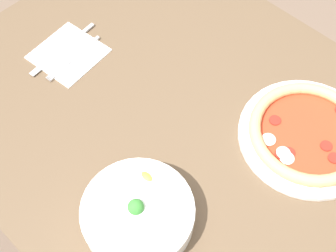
% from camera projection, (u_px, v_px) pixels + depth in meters
% --- Properties ---
extents(ground_plane, '(8.00, 8.00, 0.00)m').
position_uv_depth(ground_plane, '(186.00, 244.00, 1.69)').
color(ground_plane, brown).
extents(dining_table, '(1.24, 0.88, 0.78)m').
position_uv_depth(dining_table, '(195.00, 155.00, 1.13)').
color(dining_table, brown).
rests_on(dining_table, ground_plane).
extents(pizza, '(0.30, 0.30, 0.04)m').
position_uv_depth(pizza, '(308.00, 134.00, 1.01)').
color(pizza, white).
rests_on(pizza, dining_table).
extents(bowl, '(0.22, 0.22, 0.07)m').
position_uv_depth(bowl, '(138.00, 213.00, 0.90)').
color(bowl, white).
rests_on(bowl, dining_table).
extents(napkin, '(0.17, 0.17, 0.00)m').
position_uv_depth(napkin, '(68.00, 54.00, 1.16)').
color(napkin, white).
rests_on(napkin, dining_table).
extents(fork, '(0.03, 0.17, 0.00)m').
position_uv_depth(fork, '(75.00, 57.00, 1.15)').
color(fork, silver).
rests_on(fork, napkin).
extents(knife, '(0.03, 0.21, 0.01)m').
position_uv_depth(knife, '(66.00, 46.00, 1.16)').
color(knife, silver).
rests_on(knife, napkin).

